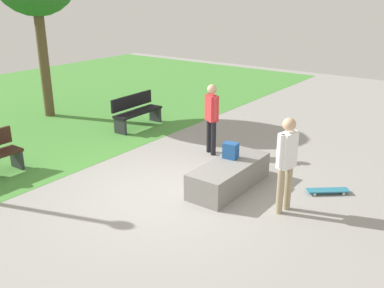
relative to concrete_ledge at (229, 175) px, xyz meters
name	(u,v)px	position (x,y,z in m)	size (l,w,h in m)	color
ground_plane	(163,193)	(-0.96, 0.88, -0.26)	(28.00, 28.00, 0.00)	gray
concrete_ledge	(229,175)	(0.00, 0.00, 0.00)	(1.95, 0.75, 0.51)	gray
backpack_on_ledge	(231,151)	(0.23, 0.13, 0.42)	(0.28, 0.20, 0.32)	#1E4C8C
skater_performing_trick	(287,158)	(-0.25, -1.26, 0.74)	(0.42, 0.26, 1.70)	tan
skater_watching	(212,114)	(1.35, 1.34, 0.71)	(0.33, 0.39, 1.66)	black
skateboard_by_ledge	(328,190)	(0.89, -1.66, -0.19)	(0.67, 0.74, 0.08)	teal
park_bench_far_right	(136,110)	(1.84, 4.22, 0.22)	(1.61, 0.51, 0.91)	black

